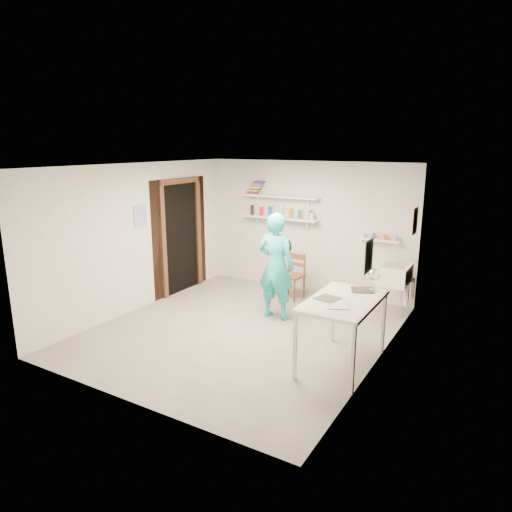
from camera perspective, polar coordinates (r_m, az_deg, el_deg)
The scene contains 27 objects.
floor at distance 6.87m, azimuth -1.71°, elevation -9.32°, with size 4.00×4.50×0.02m, color slate.
ceiling at distance 6.32m, azimuth -1.87°, elevation 11.30°, with size 4.00×4.50×0.02m, color silver.
wall_back at distance 8.45m, azimuth 6.42°, elevation 3.59°, with size 4.00×0.02×2.40m, color silver.
wall_front at distance 4.80m, azimuth -16.35°, elevation -4.81°, with size 4.00×0.02×2.40m, color silver.
wall_left at distance 7.73m, azimuth -14.52°, elevation 2.27°, with size 0.02×4.50×2.40m, color silver.
wall_right at distance 5.71m, azimuth 15.56°, elevation -1.81°, with size 0.02×4.50×2.40m, color silver.
doorway_recess at distance 8.51m, azimuth -9.38°, elevation 2.20°, with size 0.02×0.90×2.00m, color black.
corridor_box at distance 8.96m, azimuth -12.90°, elevation 2.95°, with size 1.40×1.50×2.10m, color brown.
door_lintel at distance 8.35m, azimuth -9.56°, elevation 9.26°, with size 0.06×1.05×0.10m, color brown.
door_jamb_near at distance 8.13m, azimuth -11.52°, elevation 1.56°, with size 0.06×0.10×2.00m, color brown.
door_jamb_far at distance 8.88m, azimuth -7.23°, elevation 2.76°, with size 0.06×0.10×2.00m, color brown.
shelf_lower at distance 8.52m, azimuth 3.01°, elevation 4.77°, with size 1.50×0.22×0.03m, color white.
shelf_upper at distance 8.46m, azimuth 3.04°, elevation 7.45°, with size 1.50×0.22×0.03m, color white.
ledge_shelf at distance 7.93m, azimuth 15.06°, elevation 1.95°, with size 0.70×0.14×0.03m, color white.
poster_left at distance 7.69m, azimuth -14.30°, elevation 4.88°, with size 0.01×0.28×0.36m, color #334C7F.
poster_right_a at distance 7.36m, azimuth 19.27°, elevation 4.16°, with size 0.01×0.34×0.42m, color #995933.
poster_right_b at distance 5.12m, azimuth 13.92°, elevation 0.00°, with size 0.01×0.30×0.38m, color #3F724C.
belfast_sink at distance 7.49m, azimuth 16.83°, elevation -2.17°, with size 0.48×0.60×0.30m, color white.
man at distance 7.09m, azimuth 2.53°, elevation -1.29°, with size 0.61×0.40×1.68m, color #26BBBE.
wall_clock at distance 7.21m, azimuth 3.35°, elevation 1.26°, with size 0.30×0.30×0.04m, color #F6F5A7.
wooden_chair at distance 8.11m, azimuth 4.48°, elevation -2.48°, with size 0.39×0.37×0.84m, color brown.
work_table at distance 5.79m, azimuth 10.70°, elevation -9.39°, with size 0.77×1.29×0.86m, color silver.
desk_lamp at distance 5.98m, azimuth 14.59°, elevation -2.23°, with size 0.16×0.16×0.16m, color silver.
spray_cans at distance 8.50m, azimuth 3.02°, elevation 5.44°, with size 1.26×0.06×0.17m.
book_stack at distance 8.70m, azimuth -0.02°, elevation 8.57°, with size 0.34×0.14×0.25m.
ledge_pots at distance 7.92m, azimuth 15.09°, elevation 2.37°, with size 0.48×0.07×0.09m.
papers at distance 5.63m, azimuth 10.90°, elevation -5.29°, with size 0.30×0.22×0.02m.
Camera 1 is at (3.37, -5.34, 2.69)m, focal length 32.00 mm.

